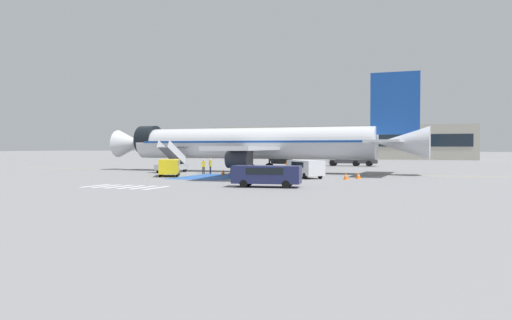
{
  "coord_description": "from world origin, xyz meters",
  "views": [
    {
      "loc": [
        23.13,
        -58.92,
        3.27
      ],
      "look_at": [
        0.99,
        -2.04,
        1.66
      ],
      "focal_mm": 35.0,
      "sensor_mm": 36.0,
      "label": 1
    }
  ],
  "objects_px": {
    "service_van_0": "(267,174)",
    "ground_crew_3": "(287,166)",
    "service_van_2": "(170,166)",
    "terminal_building": "(336,143)",
    "traffic_cone_0": "(223,172)",
    "service_van_1": "(306,167)",
    "ground_crew_2": "(204,166)",
    "airliner": "(255,143)",
    "fuel_tanker": "(352,156)",
    "ground_crew_0": "(231,166)",
    "traffic_cone_2": "(358,175)",
    "traffic_cone_1": "(346,176)",
    "boarding_stairs_forward": "(172,165)",
    "ground_crew_1": "(210,165)"
  },
  "relations": [
    {
      "from": "traffic_cone_0",
      "to": "terminal_building",
      "type": "xyz_separation_m",
      "value": [
        -4.78,
        84.78,
        4.18
      ]
    },
    {
      "from": "ground_crew_2",
      "to": "traffic_cone_2",
      "type": "distance_m",
      "value": 19.2
    },
    {
      "from": "ground_crew_2",
      "to": "traffic_cone_0",
      "type": "relative_size",
      "value": 2.89
    },
    {
      "from": "boarding_stairs_forward",
      "to": "traffic_cone_1",
      "type": "height_order",
      "value": "boarding_stairs_forward"
    },
    {
      "from": "ground_crew_2",
      "to": "traffic_cone_1",
      "type": "height_order",
      "value": "ground_crew_2"
    },
    {
      "from": "service_van_0",
      "to": "service_van_1",
      "type": "bearing_deg",
      "value": 171.34
    },
    {
      "from": "boarding_stairs_forward",
      "to": "ground_crew_2",
      "type": "relative_size",
      "value": 3.04
    },
    {
      "from": "service_van_1",
      "to": "traffic_cone_1",
      "type": "xyz_separation_m",
      "value": [
        4.42,
        -0.78,
        -0.81
      ]
    },
    {
      "from": "ground_crew_3",
      "to": "traffic_cone_1",
      "type": "relative_size",
      "value": 2.63
    },
    {
      "from": "service_van_1",
      "to": "traffic_cone_1",
      "type": "distance_m",
      "value": 4.56
    },
    {
      "from": "service_van_0",
      "to": "ground_crew_0",
      "type": "bearing_deg",
      "value": -157.5
    },
    {
      "from": "airliner",
      "to": "service_van_1",
      "type": "bearing_deg",
      "value": -134.61
    },
    {
      "from": "ground_crew_2",
      "to": "service_van_2",
      "type": "bearing_deg",
      "value": 48.86
    },
    {
      "from": "boarding_stairs_forward",
      "to": "service_van_1",
      "type": "xyz_separation_m",
      "value": [
        18.98,
        -4.83,
        0.13
      ]
    },
    {
      "from": "traffic_cone_2",
      "to": "service_van_1",
      "type": "bearing_deg",
      "value": -169.83
    },
    {
      "from": "service_van_0",
      "to": "ground_crew_3",
      "type": "distance_m",
      "value": 18.72
    },
    {
      "from": "boarding_stairs_forward",
      "to": "fuel_tanker",
      "type": "relative_size",
      "value": 0.6
    },
    {
      "from": "service_van_2",
      "to": "traffic_cone_0",
      "type": "relative_size",
      "value": 8.73
    },
    {
      "from": "service_van_2",
      "to": "terminal_building",
      "type": "height_order",
      "value": "terminal_building"
    },
    {
      "from": "ground_crew_0",
      "to": "terminal_building",
      "type": "distance_m",
      "value": 83.1
    },
    {
      "from": "airliner",
      "to": "fuel_tanker",
      "type": "bearing_deg",
      "value": -17.08
    },
    {
      "from": "fuel_tanker",
      "to": "service_van_1",
      "type": "xyz_separation_m",
      "value": [
        1.49,
        -34.73,
        -0.55
      ]
    },
    {
      "from": "fuel_tanker",
      "to": "terminal_building",
      "type": "bearing_deg",
      "value": 11.95
    },
    {
      "from": "boarding_stairs_forward",
      "to": "service_van_2",
      "type": "xyz_separation_m",
      "value": [
        3.96,
        -7.13,
        0.14
      ]
    },
    {
      "from": "fuel_tanker",
      "to": "service_van_2",
      "type": "relative_size",
      "value": 1.68
    },
    {
      "from": "ground_crew_1",
      "to": "ground_crew_3",
      "type": "distance_m",
      "value": 9.46
    },
    {
      "from": "traffic_cone_2",
      "to": "boarding_stairs_forward",
      "type": "bearing_deg",
      "value": 170.95
    },
    {
      "from": "ground_crew_0",
      "to": "ground_crew_2",
      "type": "xyz_separation_m",
      "value": [
        -3.06,
        -1.33,
        -0.02
      ]
    },
    {
      "from": "traffic_cone_1",
      "to": "boarding_stairs_forward",
      "type": "bearing_deg",
      "value": 166.51
    },
    {
      "from": "service_van_1",
      "to": "ground_crew_0",
      "type": "distance_m",
      "value": 11.62
    },
    {
      "from": "boarding_stairs_forward",
      "to": "terminal_building",
      "type": "relative_size",
      "value": 0.07
    },
    {
      "from": "ground_crew_1",
      "to": "traffic_cone_2",
      "type": "xyz_separation_m",
      "value": [
        18.47,
        -3.09,
        -0.73
      ]
    },
    {
      "from": "service_van_0",
      "to": "ground_crew_2",
      "type": "bearing_deg",
      "value": -148.54
    },
    {
      "from": "airliner",
      "to": "ground_crew_0",
      "type": "xyz_separation_m",
      "value": [
        -1.25,
        -4.68,
        -2.72
      ]
    },
    {
      "from": "traffic_cone_1",
      "to": "terminal_building",
      "type": "distance_m",
      "value": 90.66
    },
    {
      "from": "ground_crew_0",
      "to": "ground_crew_3",
      "type": "height_order",
      "value": "ground_crew_0"
    },
    {
      "from": "ground_crew_3",
      "to": "terminal_building",
      "type": "bearing_deg",
      "value": -157.63
    },
    {
      "from": "ground_crew_3",
      "to": "traffic_cone_0",
      "type": "bearing_deg",
      "value": -53.08
    },
    {
      "from": "ground_crew_2",
      "to": "ground_crew_3",
      "type": "height_order",
      "value": "ground_crew_2"
    },
    {
      "from": "traffic_cone_2",
      "to": "airliner",
      "type": "bearing_deg",
      "value": 150.38
    },
    {
      "from": "fuel_tanker",
      "to": "traffic_cone_1",
      "type": "distance_m",
      "value": 36.03
    },
    {
      "from": "ground_crew_0",
      "to": "traffic_cone_0",
      "type": "relative_size",
      "value": 2.94
    },
    {
      "from": "traffic_cone_2",
      "to": "terminal_building",
      "type": "relative_size",
      "value": 0.01
    },
    {
      "from": "terminal_building",
      "to": "boarding_stairs_forward",
      "type": "bearing_deg",
      "value": -92.34
    },
    {
      "from": "ground_crew_2",
      "to": "ground_crew_3",
      "type": "relative_size",
      "value": 1.01
    },
    {
      "from": "service_van_1",
      "to": "ground_crew_2",
      "type": "bearing_deg",
      "value": 121.1
    },
    {
      "from": "traffic_cone_2",
      "to": "ground_crew_2",
      "type": "bearing_deg",
      "value": 172.9
    },
    {
      "from": "traffic_cone_0",
      "to": "boarding_stairs_forward",
      "type": "bearing_deg",
      "value": 165.75
    },
    {
      "from": "ground_crew_1",
      "to": "ground_crew_0",
      "type": "bearing_deg",
      "value": 58.03
    },
    {
      "from": "fuel_tanker",
      "to": "ground_crew_1",
      "type": "relative_size",
      "value": 4.8
    }
  ]
}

